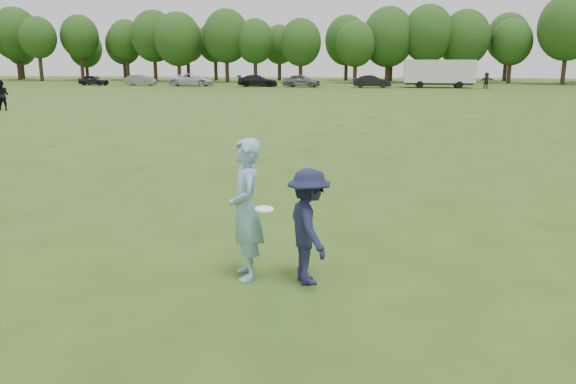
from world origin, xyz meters
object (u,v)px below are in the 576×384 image
car_a (94,80)px  car_f (372,81)px  car_c (191,80)px  field_cone (559,93)px  thrower (246,210)px  player_far_a (2,95)px  player_far_d (487,80)px  cargo_trailer (439,72)px  car_e (302,81)px  defender (309,227)px  car_b (140,80)px  car_d (258,81)px

car_a → car_f: 35.34m
car_c → field_cone: bearing=-111.5°
thrower → player_far_a: size_ratio=1.07×
player_far_a → player_far_d: player_far_a is taller
car_c → field_cone: size_ratio=18.45×
cargo_trailer → car_e: bearing=-176.5°
car_a → cargo_trailer: bearing=-84.6°
field_cone → player_far_a: bearing=-149.0°
defender → field_cone: bearing=-43.6°
player_far_d → field_cone: size_ratio=6.06×
car_c → car_f: bearing=-98.4°
defender → car_b: (-29.32, 61.34, -0.18)m
car_e → field_cone: bearing=-104.1°
player_far_a → car_e: 37.63m
player_far_a → cargo_trailer: bearing=43.9°
thrower → car_e: thrower is taller
car_f → field_cone: (17.70, -10.11, -0.57)m
thrower → field_cone: 53.01m
player_far_d → car_e: size_ratio=0.41×
cargo_trailer → car_a: bearing=-179.6°
car_b → defender: bearing=-153.5°
car_c → car_d: 8.49m
car_d → car_c: bearing=82.6°
car_e → cargo_trailer: (16.02, 0.99, 1.02)m
field_cone → car_e: bearing=158.4°
car_d → car_e: car_e is taller
car_c → player_far_d: bearing=-97.1°
defender → car_c: defender is taller
player_far_a → field_cone: (40.64, 24.40, -0.83)m
thrower → car_d: size_ratio=0.43×
car_a → car_e: size_ratio=0.86×
player_far_a → car_c: (0.66, 35.40, -0.21)m
player_far_a → car_b: (-6.39, 36.07, -0.30)m
defender → car_d: 61.89m
player_far_d → car_d: bearing=148.1°
player_far_a → car_a: size_ratio=0.51×
car_c → thrower: bearing=-166.7°
player_far_a → car_a: player_far_a is taller
player_far_a → car_b: player_far_a is taller
car_b → cargo_trailer: cargo_trailer is taller
car_c → cargo_trailer: cargo_trailer is taller
player_far_a → player_far_d: 49.93m
player_far_d → cargo_trailer: cargo_trailer is taller
player_far_d → car_b: (-42.22, 1.30, -0.24)m
defender → car_e: defender is taller
car_d → cargo_trailer: size_ratio=0.54×
car_b → thrower: bearing=-154.2°
player_far_a → car_f: 41.44m
thrower → cargo_trailer: 61.50m
car_a → player_far_d: bearing=-85.7°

